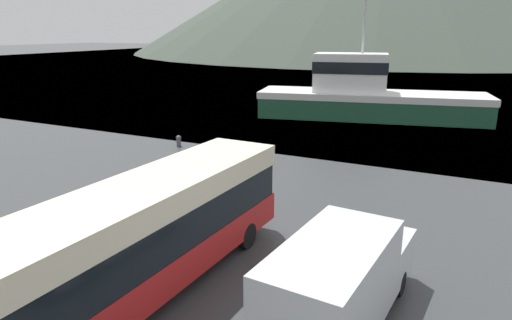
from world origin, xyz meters
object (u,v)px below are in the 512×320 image
object	(u,v)px
fishing_boat	(366,95)
delivery_van	(341,280)
tour_bus	(131,241)
storage_bin	(99,233)

from	to	relation	value
fishing_boat	delivery_van	bearing A→B (deg)	-0.11
tour_bus	storage_bin	bearing A→B (deg)	151.62
tour_bus	fishing_boat	xyz separation A→B (m)	(-1.06, 30.07, 0.10)
delivery_van	fishing_boat	world-z (taller)	fishing_boat
delivery_van	fishing_boat	xyz separation A→B (m)	(-6.39, 28.64, 0.59)
delivery_van	storage_bin	bearing A→B (deg)	-178.40
tour_bus	delivery_van	distance (m)	5.54
tour_bus	delivery_van	bearing A→B (deg)	16.72
fishing_boat	storage_bin	xyz separation A→B (m)	(-2.07, -28.26, -1.30)
tour_bus	delivery_van	size ratio (longest dim) A/B	1.93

